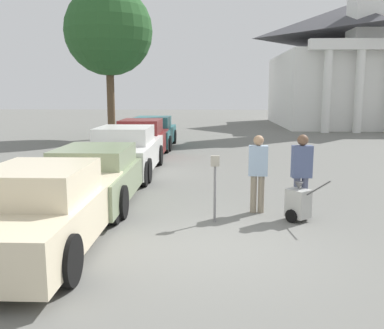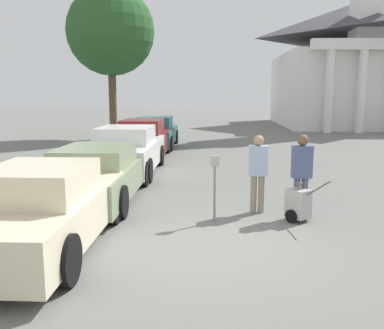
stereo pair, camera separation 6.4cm
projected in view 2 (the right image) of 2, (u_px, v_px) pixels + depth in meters
The scene contains 12 objects.
ground_plane at pixel (217, 247), 7.53m from camera, with size 120.00×120.00×0.00m, color slate.
parked_car_cream at pixel (44, 210), 7.34m from camera, with size 1.96×4.65×1.49m.
parked_car_sage at pixel (97, 175), 10.69m from camera, with size 2.07×5.15×1.37m.
parked_car_white at pixel (127, 151), 14.30m from camera, with size 2.10×5.11×1.57m.
parked_car_maroon at pixel (143, 141), 17.54m from camera, with size 1.94×4.90×1.60m.
parked_car_teal at pixel (155, 133), 21.08m from camera, with size 2.02×4.89×1.51m.
parking_meter at pixel (215, 176), 8.82m from camera, with size 0.18×0.09×1.41m.
person_worker at pixel (258, 169), 9.51m from camera, with size 0.44×0.25×1.75m.
person_supervisor at pixel (302, 170), 9.16m from camera, with size 0.44×0.25×1.80m.
equipment_cart at pixel (298, 203), 8.96m from camera, with size 0.78×0.88×1.00m.
church at pixel (349, 60), 34.25m from camera, with size 10.73×13.93×21.23m.
shade_tree at pixel (111, 32), 24.12m from camera, with size 4.97×4.97×8.58m.
Camera 2 is at (-0.07, -7.19, 2.69)m, focal length 40.00 mm.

